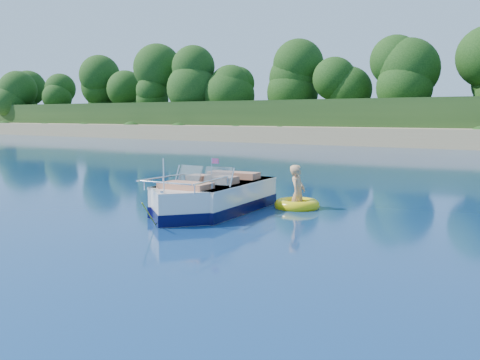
% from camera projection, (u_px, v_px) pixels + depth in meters
% --- Properties ---
extents(ground, '(160.00, 160.00, 0.00)m').
position_uv_depth(ground, '(91.00, 231.00, 11.72)').
color(ground, '#0A2049').
rests_on(ground, ground).
extents(treeline, '(150.00, 7.12, 8.19)m').
position_uv_depth(treeline, '(473.00, 79.00, 44.87)').
color(treeline, '#331F11').
rests_on(treeline, ground).
extents(motorboat, '(2.24, 5.28, 1.76)m').
position_uv_depth(motorboat, '(210.00, 200.00, 13.85)').
color(motorboat, white).
rests_on(motorboat, ground).
extents(tow_tube, '(1.60, 1.60, 0.33)m').
position_uv_depth(tow_tube, '(297.00, 205.00, 14.56)').
color(tow_tube, yellow).
rests_on(tow_tube, ground).
extents(boy, '(0.58, 0.95, 1.73)m').
position_uv_depth(boy, '(298.00, 208.00, 14.60)').
color(boy, tan).
rests_on(boy, ground).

